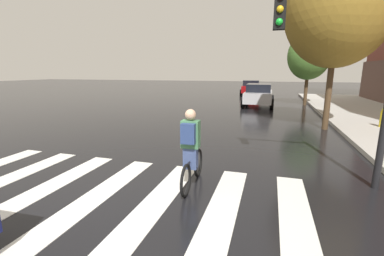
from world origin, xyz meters
name	(u,v)px	position (x,y,z in m)	size (l,w,h in m)	color
ground_plane	(114,200)	(0.00, 0.00, 0.00)	(120.00, 120.00, 0.00)	black
crosswalk_stripes	(96,197)	(-0.41, 0.00, 0.01)	(7.98, 4.14, 0.01)	silver
sedan_mid	(259,95)	(1.97, 15.15, 0.79)	(2.11, 4.47, 1.54)	#B7B7BC
sedan_far	(251,87)	(0.79, 23.79, 0.77)	(2.21, 4.39, 1.49)	maroon
cyclist	(191,150)	(1.27, 0.96, 0.84)	(0.37, 1.71, 1.69)	black
traffic_light_near	(348,49)	(4.19, 2.04, 2.86)	(2.47, 0.28, 4.20)	black
fire_hydrant	(383,118)	(7.29, 8.46, 0.53)	(0.33, 0.22, 0.78)	gold
street_tree_near	(338,7)	(5.07, 8.06, 4.83)	(4.02, 4.02, 7.15)	#4C3823
street_tree_mid	(309,56)	(5.18, 16.45, 3.44)	(2.87, 2.87, 5.10)	#4C3823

